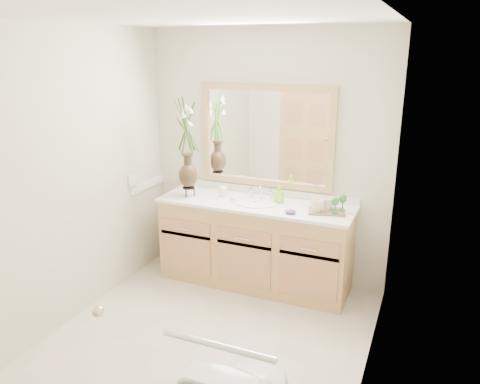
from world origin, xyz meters
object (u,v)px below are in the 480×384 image
at_px(tumbler, 223,192).
at_px(tray, 326,211).
at_px(flower_vase, 187,136).
at_px(soap_bottle, 279,195).

relative_size(tumbler, tray, 0.30).
distance_m(flower_vase, tray, 1.46).
xyz_separation_m(tumbler, soap_bottle, (0.56, 0.03, 0.03)).
distance_m(soap_bottle, tray, 0.48).
height_order(flower_vase, soap_bottle, flower_vase).
xyz_separation_m(flower_vase, tumbler, (0.31, 0.12, -0.54)).
relative_size(soap_bottle, tray, 0.47).
height_order(tumbler, soap_bottle, soap_bottle).
bearing_deg(tray, tumbler, 161.39).
distance_m(tumbler, tray, 1.03).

